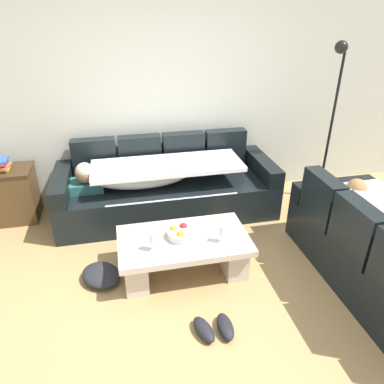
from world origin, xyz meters
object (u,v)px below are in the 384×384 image
book_stack_on_cabinet (1,165)px  open_magazine (205,231)px  couch_near_window (384,253)px  coffee_table (184,250)px  crumpled_garment (101,275)px  side_cabinet (4,195)px  floor_lamp (331,116)px  pair_of_shoes (215,328)px  fruit_bowl (182,233)px  wine_glass_near_left (153,239)px  wine_glass_near_right (222,231)px  couch_along_wall (163,188)px

book_stack_on_cabinet → open_magazine: bearing=-32.6°
open_magazine → book_stack_on_cabinet: bearing=149.0°
couch_near_window → coffee_table: bearing=72.2°
open_magazine → book_stack_on_cabinet: (-2.03, 1.30, 0.32)m
crumpled_garment → side_cabinet: bearing=129.0°
floor_lamp → pair_of_shoes: 2.86m
coffee_table → crumpled_garment: bearing=177.8°
side_cabinet → book_stack_on_cabinet: book_stack_on_cabinet is taller
coffee_table → floor_lamp: (2.00, 1.06, 0.88)m
fruit_bowl → wine_glass_near_left: size_ratio=1.69×
coffee_table → open_magazine: open_magazine is taller
crumpled_garment → book_stack_on_cabinet: bearing=127.7°
fruit_bowl → side_cabinet: bearing=144.0°
couch_near_window → pair_of_shoes: bearing=98.2°
coffee_table → open_magazine: size_ratio=4.29×
wine_glass_near_right → book_stack_on_cabinet: book_stack_on_cabinet is taller
fruit_bowl → pair_of_shoes: (0.10, -0.80, -0.38)m
couch_near_window → coffee_table: size_ratio=1.65×
couch_along_wall → wine_glass_near_left: (-0.27, -1.26, 0.17)m
wine_glass_near_right → floor_lamp: 2.15m
floor_lamp → wine_glass_near_right: bearing=-144.6°
fruit_bowl → wine_glass_near_left: bearing=-152.9°
floor_lamp → couch_near_window: bearing=-100.8°
open_magazine → crumpled_garment: open_magazine is taller
couch_along_wall → fruit_bowl: size_ratio=9.10×
couch_along_wall → coffee_table: (0.03, -1.14, -0.09)m
couch_along_wall → floor_lamp: size_ratio=1.31×
floor_lamp → pair_of_shoes: size_ratio=6.00×
open_magazine → fruit_bowl: bearing=-167.5°
couch_along_wall → coffee_table: size_ratio=2.12×
couch_along_wall → book_stack_on_cabinet: size_ratio=10.70×
couch_near_window → coffee_table: 1.78m
crumpled_garment → pair_of_shoes: bearing=-42.8°
coffee_table → pair_of_shoes: (0.09, -0.78, -0.19)m
wine_glass_near_left → crumpled_garment: wine_glass_near_left is taller
floor_lamp → pair_of_shoes: bearing=-136.1°
fruit_bowl → book_stack_on_cabinet: bearing=143.2°
crumpled_garment → couch_along_wall: bearing=56.0°
wine_glass_near_right → book_stack_on_cabinet: 2.61m
fruit_bowl → wine_glass_near_left: 0.32m
couch_near_window → side_cabinet: bearing=61.8°
book_stack_on_cabinet → crumpled_garment: 1.81m
couch_along_wall → floor_lamp: (2.03, -0.08, 0.79)m
book_stack_on_cabinet → crumpled_garment: book_stack_on_cabinet is taller
open_magazine → crumpled_garment: 1.05m
side_cabinet → crumpled_garment: bearing=-51.0°
book_stack_on_cabinet → pair_of_shoes: 2.94m
couch_near_window → book_stack_on_cabinet: size_ratio=8.32×
coffee_table → wine_glass_near_left: wine_glass_near_left is taller
couch_near_window → wine_glass_near_left: bearing=78.0°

